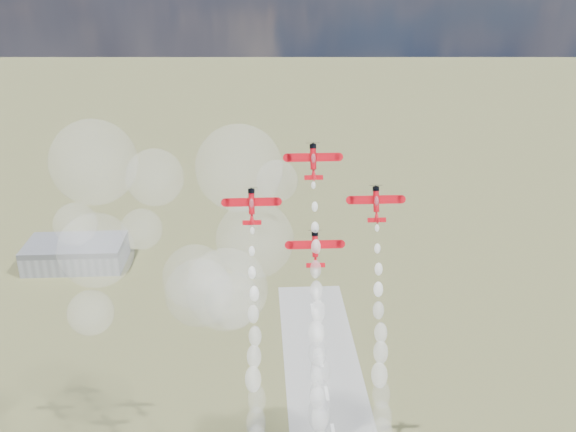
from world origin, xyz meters
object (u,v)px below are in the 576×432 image
(plane_lead, at_px, (313,161))
(plane_right, at_px, (376,203))
(plane_slot, at_px, (315,248))
(hangar, at_px, (76,253))
(plane_left, at_px, (252,206))

(plane_lead, distance_m, plane_right, 17.45)
(plane_right, height_order, plane_slot, plane_right)
(hangar, distance_m, plane_slot, 215.24)
(plane_lead, xyz_separation_m, plane_right, (14.30, -4.11, -9.12))
(plane_slot, bearing_deg, hangar, 123.10)
(plane_lead, relative_size, plane_left, 1.00)
(plane_lead, height_order, plane_left, plane_lead)
(hangar, bearing_deg, plane_lead, -55.56)
(hangar, relative_size, plane_right, 4.20)
(hangar, xyz_separation_m, plane_lead, (108.81, -158.69, 99.68))
(plane_lead, xyz_separation_m, plane_slot, (0.00, -8.22, -18.25))
(plane_lead, height_order, plane_slot, plane_lead)
(plane_right, bearing_deg, hangar, 127.10)
(plane_left, bearing_deg, plane_right, 0.00)
(plane_left, bearing_deg, plane_slot, -16.04)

